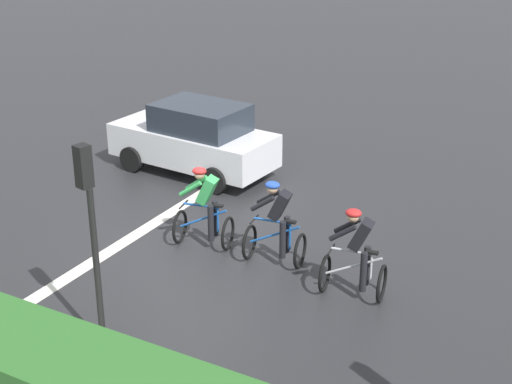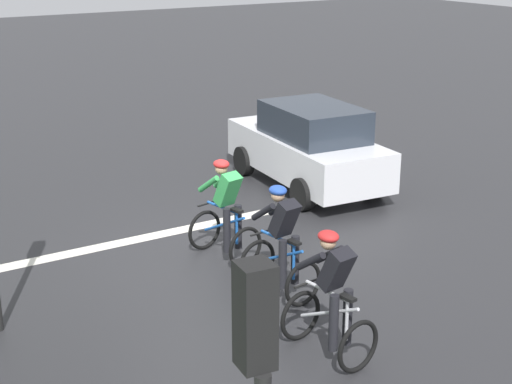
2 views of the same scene
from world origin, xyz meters
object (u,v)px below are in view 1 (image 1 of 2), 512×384
at_px(cyclist_lead, 356,256).
at_px(traffic_light_near_crossing, 90,218).
at_px(car_white, 195,138).
at_px(cyclist_second, 277,225).
at_px(cyclist_mid, 205,209).

bearing_deg(cyclist_lead, traffic_light_near_crossing, -40.82).
bearing_deg(car_white, traffic_light_near_crossing, 21.88).
distance_m(cyclist_lead, car_white, 6.83).
relative_size(cyclist_second, car_white, 0.39).
height_order(cyclist_lead, cyclist_mid, same).
relative_size(cyclist_lead, traffic_light_near_crossing, 0.50).
relative_size(cyclist_mid, car_white, 0.39).
height_order(cyclist_lead, traffic_light_near_crossing, traffic_light_near_crossing).
relative_size(cyclist_second, traffic_light_near_crossing, 0.50).
xyz_separation_m(cyclist_second, cyclist_mid, (0.05, -1.56, 0.00)).
bearing_deg(cyclist_lead, cyclist_second, -103.64).
bearing_deg(cyclist_lead, car_white, -122.83).
distance_m(cyclist_mid, traffic_light_near_crossing, 4.03).
xyz_separation_m(cyclist_lead, traffic_light_near_crossing, (3.36, -2.90, 1.43)).
xyz_separation_m(cyclist_mid, traffic_light_near_crossing, (3.74, 0.43, 1.43)).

